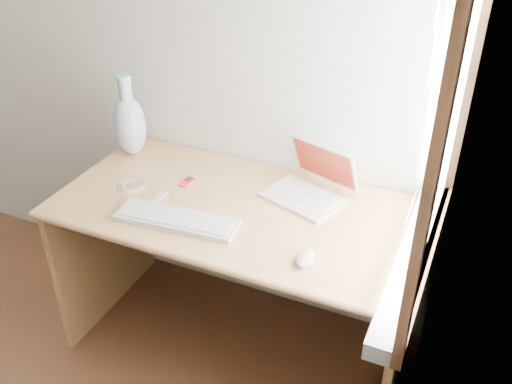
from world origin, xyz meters
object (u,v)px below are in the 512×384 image
at_px(laptop, 306,185).
at_px(external_keyboard, 177,219).
at_px(vase, 129,123).
at_px(desk, 248,239).

xyz_separation_m(laptop, external_keyboard, (-0.38, -0.38, -0.04)).
bearing_deg(laptop, external_keyboard, -116.96).
bearing_deg(vase, desk, -10.30).
bearing_deg(desk, external_keyboard, -120.58).
bearing_deg(external_keyboard, vase, 134.42).
distance_m(desk, laptop, 0.36).
relative_size(laptop, vase, 0.93).
height_order(external_keyboard, vase, vase).
relative_size(laptop, external_keyboard, 0.72).
relative_size(desk, laptop, 4.13).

